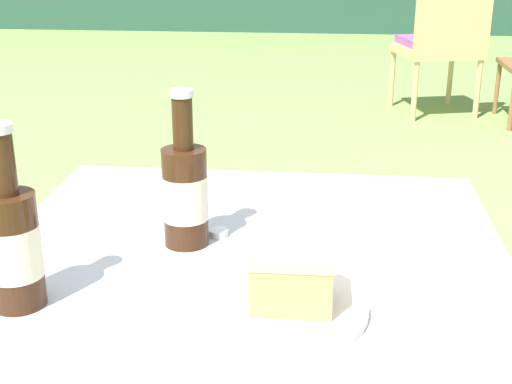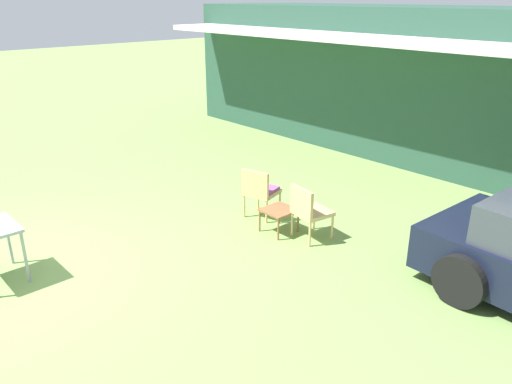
% 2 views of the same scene
% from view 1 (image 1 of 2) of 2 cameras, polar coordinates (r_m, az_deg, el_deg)
% --- Properties ---
extents(wicker_chair_cushioned, '(0.59, 0.59, 0.84)m').
position_cam_1_polar(wicker_chair_cushioned, '(4.87, 14.57, 11.56)').
color(wicker_chair_cushioned, tan).
rests_on(wicker_chair_cushioned, ground_plane).
extents(patio_table, '(0.72, 0.69, 0.75)m').
position_cam_1_polar(patio_table, '(1.04, -0.57, -9.12)').
color(patio_table, '#9EA3A8').
rests_on(patio_table, ground_plane).
extents(cake_on_plate, '(0.24, 0.24, 0.08)m').
position_cam_1_polar(cake_on_plate, '(0.84, 1.81, -7.94)').
color(cake_on_plate, silver).
rests_on(cake_on_plate, patio_table).
extents(cola_bottle_near, '(0.06, 0.06, 0.22)m').
position_cam_1_polar(cola_bottle_near, '(1.00, -5.70, 0.05)').
color(cola_bottle_near, '#381E0F').
rests_on(cola_bottle_near, patio_table).
extents(cola_bottle_far, '(0.06, 0.06, 0.22)m').
position_cam_1_polar(cola_bottle_far, '(0.88, -18.86, -3.96)').
color(cola_bottle_far, '#381E0F').
rests_on(cola_bottle_far, patio_table).
extents(fork, '(0.16, 0.06, 0.01)m').
position_cam_1_polar(fork, '(0.87, -3.57, -8.56)').
color(fork, silver).
rests_on(fork, patio_table).
extents(loose_bottle_cap, '(0.03, 0.03, 0.01)m').
position_cam_1_polar(loose_bottle_cap, '(1.04, -3.01, -3.29)').
color(loose_bottle_cap, silver).
rests_on(loose_bottle_cap, patio_table).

